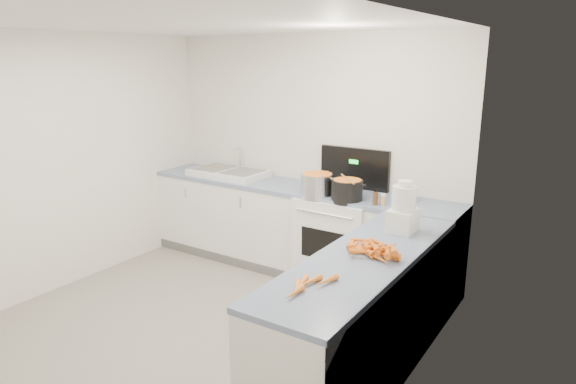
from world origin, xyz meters
The scene contains 19 objects.
floor centered at (0.00, 0.00, 0.00)m, with size 3.50×4.00×0.00m, color gray, non-canonical shape.
ceiling centered at (0.00, 0.00, 2.50)m, with size 3.50×4.00×0.00m, color silver, non-canonical shape.
wall_back centered at (0.00, 2.00, 1.25)m, with size 3.50×2.50×0.00m, color silver, non-canonical shape.
wall_left centered at (-1.75, 0.00, 1.25)m, with size 4.00×2.50×0.00m, color silver, non-canonical shape.
wall_right centered at (1.75, 0.00, 1.25)m, with size 4.00×2.50×0.00m, color silver, non-canonical shape.
counter_back centered at (0.00, 1.70, 0.47)m, with size 3.50×0.62×0.94m.
counter_right centered at (1.45, 0.30, 0.47)m, with size 0.62×2.20×0.94m.
stove centered at (0.55, 1.69, 0.47)m, with size 0.76×0.65×1.36m.
sink centered at (-0.90, 1.70, 0.98)m, with size 0.86×0.52×0.31m.
steel_pot centered at (0.37, 1.52, 1.04)m, with size 0.32×0.32×0.23m, color silver.
black_pot centered at (0.70, 1.52, 1.03)m, with size 0.30×0.30×0.21m, color black.
wooden_spoon centered at (0.70, 1.52, 1.14)m, with size 0.02×0.02×0.39m, color #AD7A47.
mixing_bowl centered at (1.16, 1.77, 0.99)m, with size 0.22×0.22×0.10m, color white.
extract_bottle centered at (1.00, 1.50, 1.00)m, with size 0.05×0.05×0.12m, color #593319.
spice_jar centered at (1.05, 1.54, 0.98)m, with size 0.05×0.05×0.08m, color #E5B266.
food_processor centered at (1.47, 0.93, 1.11)m, with size 0.20×0.24×0.40m.
carrot_pile centered at (1.48, 0.36, 0.97)m, with size 0.44×0.38×0.09m.
peeled_carrots centered at (1.38, -0.36, 0.96)m, with size 0.19×0.42×0.04m.
peelings centered at (-1.10, 1.70, 1.02)m, with size 0.20×0.23×0.01m.
Camera 1 is at (2.80, -2.74, 2.25)m, focal length 32.00 mm.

